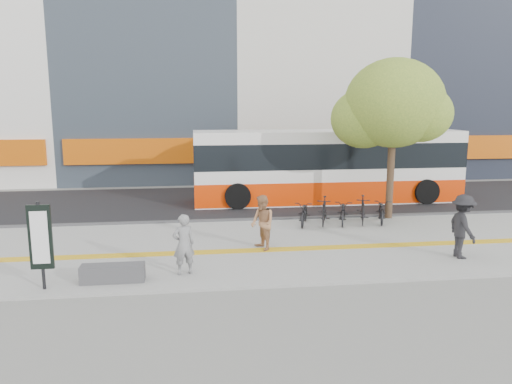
{
  "coord_description": "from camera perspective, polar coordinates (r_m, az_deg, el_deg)",
  "views": [
    {
      "loc": [
        -0.46,
        -13.37,
        4.57
      ],
      "look_at": [
        1.5,
        2.0,
        1.74
      ],
      "focal_mm": 33.97,
      "sensor_mm": 36.0,
      "label": 1
    }
  ],
  "objects": [
    {
      "name": "street",
      "position": [
        22.83,
        -5.99,
        -1.2
      ],
      "size": [
        40.0,
        8.0,
        0.06
      ],
      "primitive_type": "cube",
      "color": "black",
      "rests_on": "ground"
    },
    {
      "name": "pedestrian_dark",
      "position": [
        15.47,
        23.16,
        -3.75
      ],
      "size": [
        0.75,
        1.25,
        1.9
      ],
      "primitive_type": "imported",
      "rotation": [
        0.0,
        0.0,
        1.54
      ],
      "color": "black",
      "rests_on": "sidewalk"
    },
    {
      "name": "sidewalk",
      "position": [
        15.55,
        -5.31,
        -6.65
      ],
      "size": [
        40.0,
        7.0,
        0.08
      ],
      "primitive_type": "cube",
      "color": "slate",
      "rests_on": "ground"
    },
    {
      "name": "curb",
      "position": [
        18.91,
        -5.69,
        -3.48
      ],
      "size": [
        40.0,
        0.25,
        0.14
      ],
      "primitive_type": "cube",
      "color": "#343437",
      "rests_on": "ground"
    },
    {
      "name": "street_tree",
      "position": [
        19.73,
        15.73,
        9.79
      ],
      "size": [
        4.4,
        3.8,
        6.31
      ],
      "color": "#372419",
      "rests_on": "sidewalk"
    },
    {
      "name": "pedestrian_tan",
      "position": [
        15.03,
        0.75,
        -3.64
      ],
      "size": [
        0.89,
        1.0,
        1.72
      ],
      "primitive_type": "imported",
      "rotation": [
        0.0,
        0.0,
        -1.23
      ],
      "color": "#A2704A",
      "rests_on": "sidewalk"
    },
    {
      "name": "bench",
      "position": [
        13.07,
        -16.5,
        -9.15
      ],
      "size": [
        1.6,
        0.45,
        0.45
      ],
      "primitive_type": "cube",
      "color": "#343437",
      "rests_on": "sidewalk"
    },
    {
      "name": "seated_woman",
      "position": [
        13.04,
        -8.53,
        -6.12
      ],
      "size": [
        0.69,
        0.55,
        1.64
      ],
      "primitive_type": "imported",
      "rotation": [
        0.0,
        0.0,
        3.44
      ],
      "color": "black",
      "rests_on": "sidewalk"
    },
    {
      "name": "bicycle_row",
      "position": [
        18.67,
        10.26,
        -2.22
      ],
      "size": [
        4.16,
        1.88,
        1.03
      ],
      "color": "black",
      "rests_on": "sidewalk"
    },
    {
      "name": "ground",
      "position": [
        14.13,
        -5.08,
        -8.57
      ],
      "size": [
        120.0,
        120.0,
        0.0
      ],
      "primitive_type": "plane",
      "color": "slate",
      "rests_on": "ground"
    },
    {
      "name": "tactile_strip",
      "position": [
        15.06,
        -5.24,
        -7.04
      ],
      "size": [
        40.0,
        0.45,
        0.01
      ],
      "primitive_type": "cube",
      "color": "gold",
      "rests_on": "sidewalk"
    },
    {
      "name": "bus",
      "position": [
        22.91,
        8.37,
        2.8
      ],
      "size": [
        12.39,
        2.94,
        3.3
      ],
      "color": "silver",
      "rests_on": "street"
    },
    {
      "name": "signboard",
      "position": [
        12.84,
        -24.05,
        -5.02
      ],
      "size": [
        0.55,
        0.1,
        2.2
      ],
      "color": "black",
      "rests_on": "sidewalk"
    }
  ]
}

